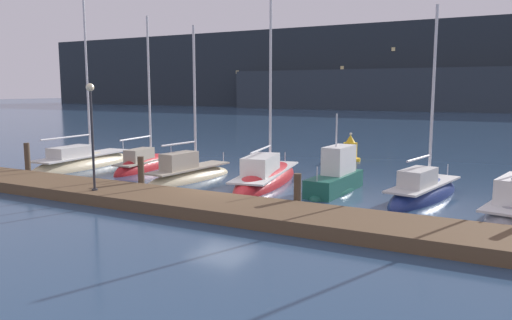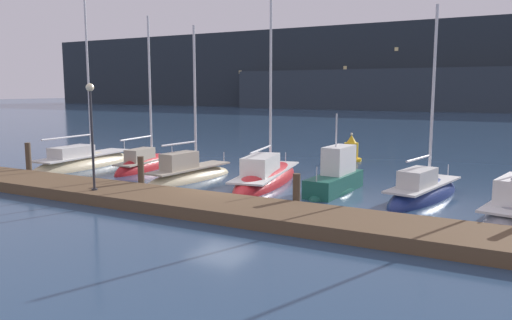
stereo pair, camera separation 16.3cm
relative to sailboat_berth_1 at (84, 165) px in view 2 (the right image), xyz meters
The scene contains 14 objects.
ground_plane 11.96m from the sailboat_berth_1, 15.54° to the right, with size 400.00×400.00×0.00m, color navy.
dock 12.77m from the sailboat_berth_1, 25.54° to the right, with size 31.06×2.80×0.45m, color brown.
mooring_pile_0 3.95m from the sailboat_berth_1, 85.69° to the right, with size 0.28×0.28×1.80m, color #4C3D2D.
mooring_pile_1 8.71m from the sailboat_berth_1, 26.37° to the right, with size 0.28×0.28×1.57m, color #4C3D2D.
mooring_pile_2 15.76m from the sailboat_berth_1, 14.18° to the right, with size 0.28×0.28×1.41m, color #4C3D2D.
sailboat_berth_1 is the anchor object (origin of this frame).
sailboat_berth_2 3.96m from the sailboat_berth_1, 17.06° to the left, with size 2.03×5.98×9.35m.
sailboat_berth_3 7.99m from the sailboat_berth_1, ahead, with size 2.00×6.20×8.15m.
sailboat_berth_4 11.63m from the sailboat_berth_1, ahead, with size 3.54×8.50×11.12m.
motorboat_berth_5 15.35m from the sailboat_berth_1, ahead, with size 1.54×4.57×3.95m.
sailboat_berth_6 19.03m from the sailboat_berth_1, ahead, with size 2.75×6.47×8.62m.
channel_buoy 16.31m from the sailboat_berth_1, 37.36° to the left, with size 1.31×1.31×1.78m.
dock_lamppost 10.14m from the sailboat_berth_1, 40.03° to the right, with size 0.32×0.32×4.28m.
hillside_backdrop 99.97m from the sailboat_berth_1, 81.55° to the left, with size 240.00×23.00×19.16m.
Camera 2 is at (11.07, -17.29, 4.50)m, focal length 35.00 mm.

